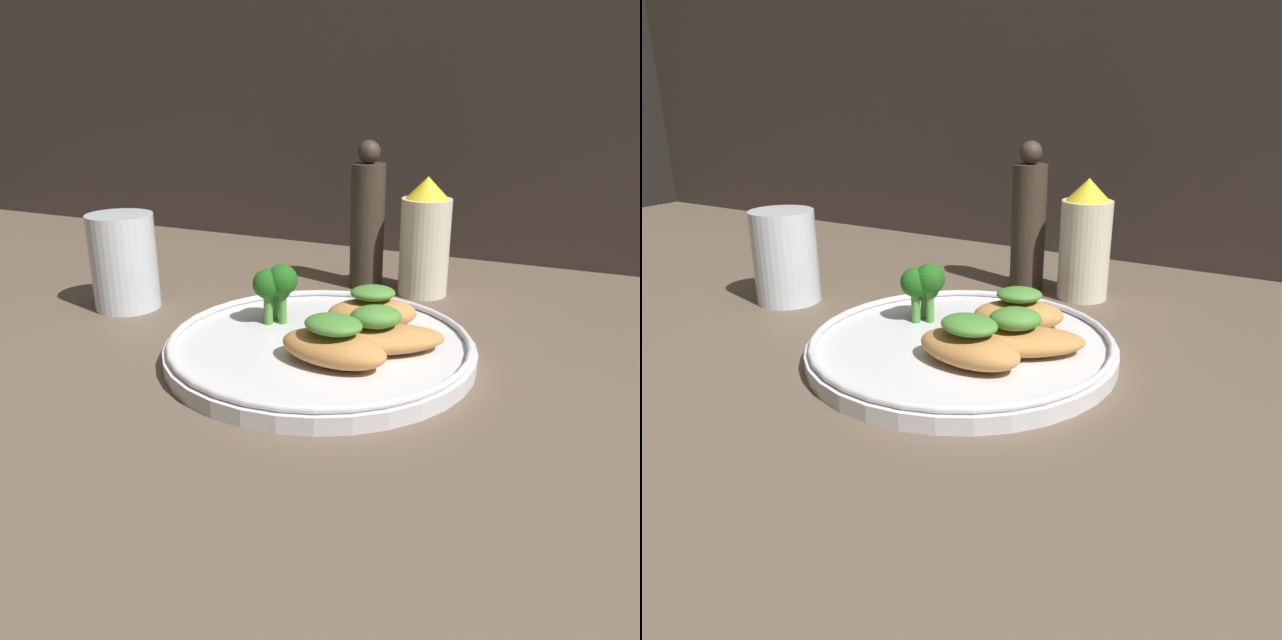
# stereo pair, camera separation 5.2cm
# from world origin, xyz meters

# --- Properties ---
(ground_plane) EXTENTS (1.80, 1.80, 0.01)m
(ground_plane) POSITION_xyz_m (0.00, 0.00, -0.01)
(ground_plane) COLOR brown
(plate) EXTENTS (0.27, 0.27, 0.02)m
(plate) POSITION_xyz_m (0.00, 0.00, 0.01)
(plate) COLOR silver
(plate) RESTS_ON ground_plane
(grilled_meat_front) EXTENTS (0.10, 0.06, 0.04)m
(grilled_meat_front) POSITION_xyz_m (0.03, -0.04, 0.03)
(grilled_meat_front) COLOR #BC7F42
(grilled_meat_front) RESTS_ON plate
(grilled_meat_middle) EXTENTS (0.13, 0.10, 0.04)m
(grilled_meat_middle) POSITION_xyz_m (0.05, 0.00, 0.03)
(grilled_meat_middle) COLOR #BC7F42
(grilled_meat_middle) RESTS_ON plate
(grilled_meat_back) EXTENTS (0.09, 0.08, 0.04)m
(grilled_meat_back) POSITION_xyz_m (0.03, 0.05, 0.03)
(grilled_meat_back) COLOR #BC7F42
(grilled_meat_back) RESTS_ON plate
(broccoli_bunch) EXTENTS (0.04, 0.04, 0.06)m
(broccoli_bunch) POSITION_xyz_m (-0.06, 0.03, 0.05)
(broccoli_bunch) COLOR #4C8E38
(broccoli_bunch) RESTS_ON plate
(sauce_bottle) EXTENTS (0.05, 0.05, 0.13)m
(sauce_bottle) POSITION_xyz_m (0.03, 0.21, 0.06)
(sauce_bottle) COLOR beige
(sauce_bottle) RESTS_ON ground_plane
(pepper_grinder) EXTENTS (0.04, 0.04, 0.17)m
(pepper_grinder) POSITION_xyz_m (-0.04, 0.21, 0.08)
(pepper_grinder) COLOR #382D23
(pepper_grinder) RESTS_ON ground_plane
(drinking_glass) EXTENTS (0.07, 0.07, 0.10)m
(drinking_glass) POSITION_xyz_m (-0.24, 0.04, 0.05)
(drinking_glass) COLOR silver
(drinking_glass) RESTS_ON ground_plane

